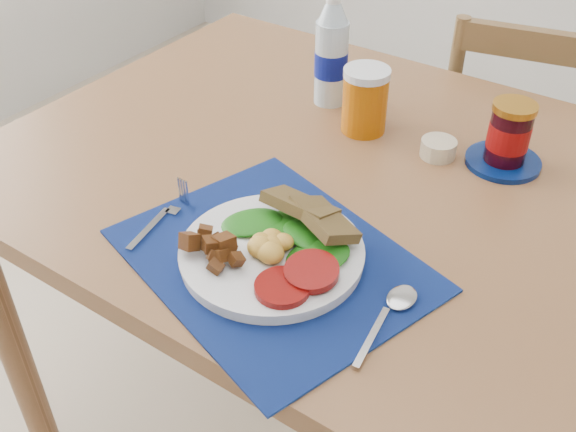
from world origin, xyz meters
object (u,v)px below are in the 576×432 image
object	(u,v)px
chair_far	(517,137)
water_bottle	(331,56)
jam_on_saucer	(508,138)
breakfast_plate	(267,249)
juice_glass	(365,102)

from	to	relation	value
chair_far	water_bottle	world-z (taller)	chair_far
water_bottle	jam_on_saucer	bearing A→B (deg)	-3.89
breakfast_plate	juice_glass	distance (m)	0.40
chair_far	juice_glass	xyz separation A→B (m)	(-0.15, -0.52, 0.28)
breakfast_plate	jam_on_saucer	world-z (taller)	jam_on_saucer
water_bottle	juice_glass	distance (m)	0.13
breakfast_plate	jam_on_saucer	xyz separation A→B (m)	(0.18, 0.43, 0.03)
chair_far	breakfast_plate	world-z (taller)	chair_far
chair_far	jam_on_saucer	bearing A→B (deg)	89.58
juice_glass	jam_on_saucer	size ratio (longest dim) A/B	0.89
water_bottle	jam_on_saucer	world-z (taller)	water_bottle
water_bottle	juice_glass	size ratio (longest dim) A/B	1.91
chair_far	breakfast_plate	bearing A→B (deg)	72.82
jam_on_saucer	water_bottle	bearing A→B (deg)	176.11
chair_far	jam_on_saucer	world-z (taller)	chair_far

